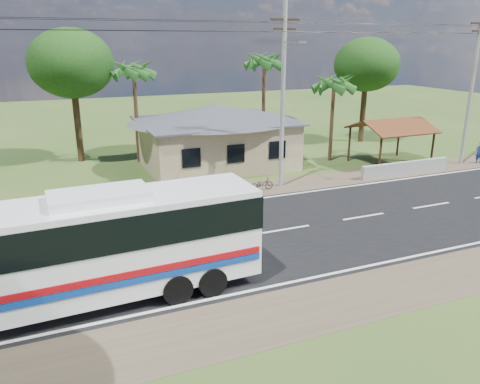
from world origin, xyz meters
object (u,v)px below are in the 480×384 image
object	(u,v)px
person	(480,152)
motorcycle	(262,184)
coach_bus	(70,245)
waiting_shed	(392,127)

from	to	relation	value
person	motorcycle	bearing A→B (deg)	19.83
coach_bus	person	distance (m)	30.58
coach_bus	motorcycle	distance (m)	14.87
coach_bus	waiting_shed	bearing A→B (deg)	25.16
coach_bus	motorcycle	world-z (taller)	coach_bus
motorcycle	person	world-z (taller)	person
motorcycle	person	bearing A→B (deg)	-92.71
waiting_shed	coach_bus	world-z (taller)	coach_bus
coach_bus	motorcycle	size ratio (longest dim) A/B	8.56
coach_bus	person	bearing A→B (deg)	15.63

